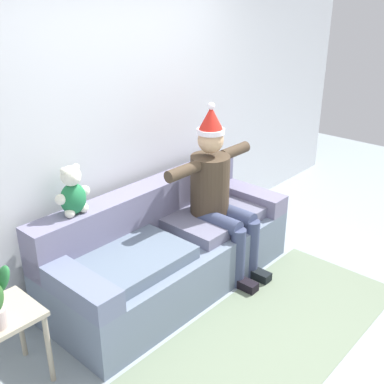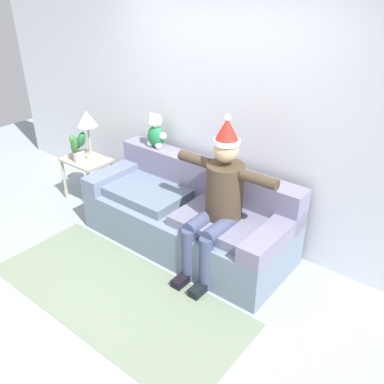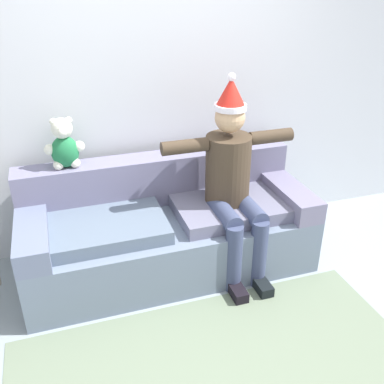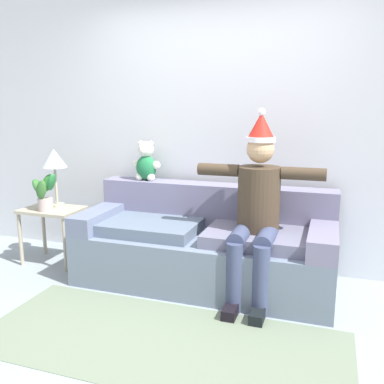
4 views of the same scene
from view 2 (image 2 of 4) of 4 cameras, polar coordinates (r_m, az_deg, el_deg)
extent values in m
plane|color=#8F9CA2|center=(3.88, -10.18, -13.58)|extent=(10.00, 10.00, 0.00)
cube|color=silver|center=(4.23, 4.11, 11.63)|extent=(7.00, 0.10, 2.70)
cube|color=slate|center=(4.29, -0.79, -4.74)|extent=(2.19, 0.89, 0.44)
cube|color=slate|center=(4.31, 1.89, 1.74)|extent=(2.19, 0.24, 0.39)
cube|color=slate|center=(4.75, -10.07, 2.45)|extent=(0.22, 0.89, 0.17)
cube|color=slate|center=(3.69, 11.18, -5.89)|extent=(0.22, 0.89, 0.17)
cube|color=slate|center=(4.41, -6.19, 0.12)|extent=(0.87, 0.62, 0.10)
cube|color=slate|center=(3.87, 4.38, -4.18)|extent=(0.87, 0.62, 0.10)
cylinder|color=#443626|center=(3.75, 4.50, 0.14)|extent=(0.34, 0.34, 0.52)
sphere|color=tan|center=(3.58, 4.74, 5.80)|extent=(0.22, 0.22, 0.22)
cylinder|color=white|center=(3.55, 4.79, 6.95)|extent=(0.23, 0.23, 0.04)
cone|color=red|center=(3.51, 4.86, 8.62)|extent=(0.21, 0.21, 0.20)
sphere|color=white|center=(3.48, 4.93, 10.17)|extent=(0.06, 0.06, 0.06)
cylinder|color=#3C4565|center=(3.79, 1.39, -4.00)|extent=(0.14, 0.40, 0.14)
cylinder|color=#3C4565|center=(3.81, -0.50, -8.69)|extent=(0.13, 0.13, 0.54)
cube|color=black|center=(3.90, -1.24, -11.93)|extent=(0.10, 0.24, 0.08)
cylinder|color=#3C4565|center=(3.69, 3.87, -5.03)|extent=(0.14, 0.40, 0.14)
cylinder|color=#3C4565|center=(3.71, 1.94, -9.84)|extent=(0.13, 0.13, 0.54)
cube|color=black|center=(3.81, 1.14, -13.14)|extent=(0.10, 0.24, 0.08)
cylinder|color=#443626|center=(3.83, 0.42, 4.54)|extent=(0.34, 0.10, 0.10)
cylinder|color=#443626|center=(3.49, 9.24, 1.68)|extent=(0.34, 0.10, 0.10)
ellipsoid|color=#217643|center=(4.59, -4.98, 7.65)|extent=(0.20, 0.16, 0.24)
sphere|color=silver|center=(4.53, -5.07, 9.78)|extent=(0.15, 0.15, 0.15)
sphere|color=silver|center=(4.49, -5.60, 9.46)|extent=(0.07, 0.07, 0.07)
sphere|color=silver|center=(4.55, -5.59, 10.53)|extent=(0.05, 0.05, 0.05)
sphere|color=silver|center=(4.48, -4.60, 10.29)|extent=(0.05, 0.05, 0.05)
sphere|color=silver|center=(4.65, -5.95, 8.27)|extent=(0.08, 0.08, 0.08)
sphere|color=silver|center=(4.64, -5.74, 6.72)|extent=(0.08, 0.08, 0.08)
sphere|color=silver|center=(4.51, -4.01, 7.72)|extent=(0.08, 0.08, 0.08)
sphere|color=silver|center=(4.56, -4.64, 6.38)|extent=(0.08, 0.08, 0.08)
cube|color=#ABA088|center=(5.16, -14.39, 4.29)|extent=(0.57, 0.41, 0.03)
cylinder|color=#ABA088|center=(5.37, -17.18, 1.63)|extent=(0.04, 0.04, 0.52)
cylinder|color=#ABA088|center=(5.00, -13.75, 0.03)|extent=(0.04, 0.04, 0.52)
cylinder|color=#ABA088|center=(5.55, -14.30, 2.92)|extent=(0.04, 0.04, 0.52)
cylinder|color=#ABA088|center=(5.19, -10.79, 1.47)|extent=(0.04, 0.04, 0.52)
cylinder|color=#B1B795|center=(5.19, -13.71, 4.88)|extent=(0.14, 0.14, 0.03)
cylinder|color=#B9B190|center=(5.11, -13.96, 6.90)|extent=(0.02, 0.02, 0.36)
cone|color=silver|center=(5.03, -14.32, 9.78)|extent=(0.24, 0.24, 0.18)
cylinder|color=#BCA8A2|center=(5.08, -15.28, 4.72)|extent=(0.14, 0.14, 0.12)
ellipsoid|color=#267136|center=(4.94, -14.98, 6.86)|extent=(0.13, 0.13, 0.20)
ellipsoid|color=#29712A|center=(5.07, -15.01, 7.08)|extent=(0.16, 0.13, 0.21)
ellipsoid|color=#316C2E|center=(5.09, -15.86, 6.63)|extent=(0.14, 0.15, 0.21)
ellipsoid|color=#33672C|center=(4.99, -15.91, 6.13)|extent=(0.14, 0.08, 0.20)
cube|color=slate|center=(3.87, -10.38, -13.67)|extent=(2.46, 1.03, 0.01)
camera|label=1|loc=(4.74, -49.99, 16.81)|focal=44.21mm
camera|label=3|loc=(3.04, -52.24, 9.59)|focal=40.86mm
camera|label=4|loc=(1.73, -57.48, -24.93)|focal=38.85mm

